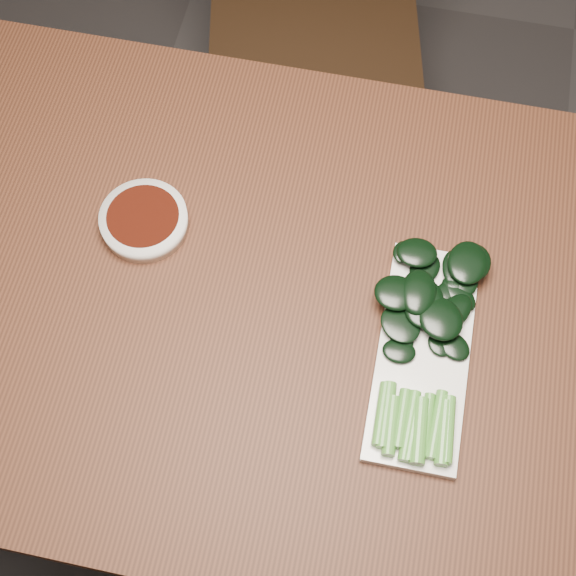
% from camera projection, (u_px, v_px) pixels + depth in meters
% --- Properties ---
extents(ground, '(6.00, 6.00, 0.00)m').
position_uv_depth(ground, '(292.00, 437.00, 1.79)').
color(ground, '#302E2D').
rests_on(ground, ground).
extents(table, '(1.40, 0.80, 0.75)m').
position_uv_depth(table, '(294.00, 318.00, 1.18)').
color(table, '#412012').
rests_on(table, ground).
extents(chair_far, '(0.53, 0.53, 0.89)m').
position_uv_depth(chair_far, '(315.00, 14.00, 1.68)').
color(chair_far, black).
rests_on(chair_far, ground).
extents(sauce_bowl, '(0.13, 0.13, 0.03)m').
position_uv_depth(sauce_bowl, '(144.00, 220.00, 1.15)').
color(sauce_bowl, white).
rests_on(sauce_bowl, table).
extents(serving_plate, '(0.12, 0.32, 0.01)m').
position_uv_depth(serving_plate, '(423.00, 354.00, 1.07)').
color(serving_plate, white).
rests_on(serving_plate, table).
extents(gai_lan, '(0.16, 0.33, 0.03)m').
position_uv_depth(gai_lan, '(429.00, 334.00, 1.06)').
color(gai_lan, '#4C9232').
rests_on(gai_lan, serving_plate).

